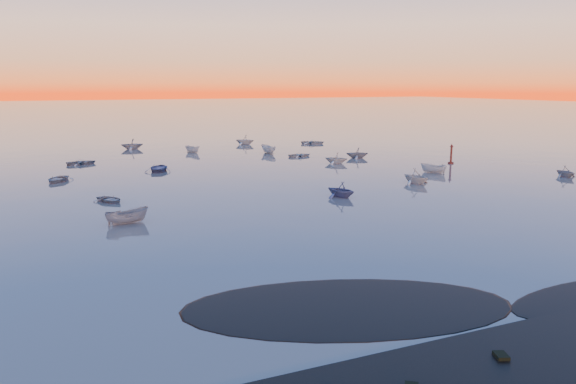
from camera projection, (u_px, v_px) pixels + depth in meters
ground at (145, 137)px, 119.29m from camera, size 600.00×600.00×0.00m
mud_lobes at (500, 304)px, 28.78m from camera, size 140.00×6.00×0.07m
moored_fleet at (207, 166)px, 77.17m from camera, size 124.00×58.00×1.20m
boat_near_center at (127, 223)px, 45.56m from camera, size 1.92×3.70×1.23m
boat_near_right at (341, 197)px, 56.23m from camera, size 3.76×2.73×1.20m
channel_marker at (451, 155)px, 79.71m from camera, size 0.82×0.82×2.90m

